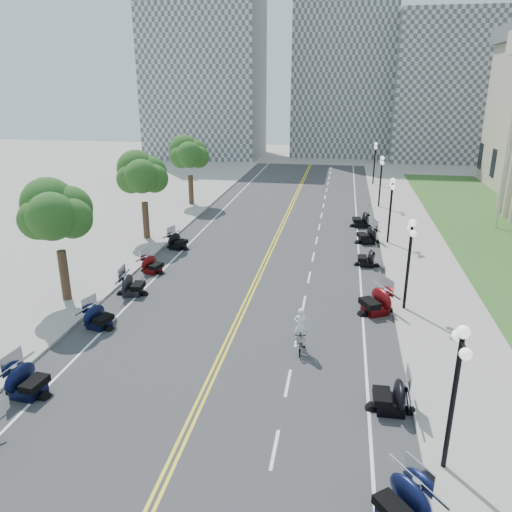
# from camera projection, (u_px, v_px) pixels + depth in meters

# --- Properties ---
(ground) EXTENTS (160.00, 160.00, 0.00)m
(ground) POSITION_uv_depth(u_px,v_px,m) (233.00, 332.00, 24.72)
(ground) COLOR gray
(road) EXTENTS (16.00, 90.00, 0.01)m
(road) POSITION_uv_depth(u_px,v_px,m) (264.00, 264.00, 34.03)
(road) COLOR #333335
(road) RESTS_ON ground
(centerline_yellow_a) EXTENTS (0.12, 90.00, 0.00)m
(centerline_yellow_a) POSITION_uv_depth(u_px,v_px,m) (263.00, 264.00, 34.04)
(centerline_yellow_a) COLOR yellow
(centerline_yellow_a) RESTS_ON road
(centerline_yellow_b) EXTENTS (0.12, 90.00, 0.00)m
(centerline_yellow_b) POSITION_uv_depth(u_px,v_px,m) (266.00, 264.00, 34.00)
(centerline_yellow_b) COLOR yellow
(centerline_yellow_b) RESTS_ON road
(edge_line_north) EXTENTS (0.12, 90.00, 0.00)m
(edge_line_north) POSITION_uv_depth(u_px,v_px,m) (360.00, 269.00, 32.98)
(edge_line_north) COLOR white
(edge_line_north) RESTS_ON road
(edge_line_south) EXTENTS (0.12, 90.00, 0.00)m
(edge_line_south) POSITION_uv_depth(u_px,v_px,m) (175.00, 258.00, 35.06)
(edge_line_south) COLOR white
(edge_line_south) RESTS_ON road
(lane_dash_4) EXTENTS (0.12, 2.00, 0.00)m
(lane_dash_4) POSITION_uv_depth(u_px,v_px,m) (275.00, 449.00, 16.75)
(lane_dash_4) COLOR white
(lane_dash_4) RESTS_ON road
(lane_dash_5) EXTENTS (0.12, 2.00, 0.00)m
(lane_dash_5) POSITION_uv_depth(u_px,v_px,m) (288.00, 383.00, 20.47)
(lane_dash_5) COLOR white
(lane_dash_5) RESTS_ON road
(lane_dash_6) EXTENTS (0.12, 2.00, 0.00)m
(lane_dash_6) POSITION_uv_depth(u_px,v_px,m) (297.00, 337.00, 24.19)
(lane_dash_6) COLOR white
(lane_dash_6) RESTS_ON road
(lane_dash_7) EXTENTS (0.12, 2.00, 0.00)m
(lane_dash_7) POSITION_uv_depth(u_px,v_px,m) (304.00, 303.00, 27.92)
(lane_dash_7) COLOR white
(lane_dash_7) RESTS_ON road
(lane_dash_8) EXTENTS (0.12, 2.00, 0.00)m
(lane_dash_8) POSITION_uv_depth(u_px,v_px,m) (309.00, 277.00, 31.64)
(lane_dash_8) COLOR white
(lane_dash_8) RESTS_ON road
(lane_dash_9) EXTENTS (0.12, 2.00, 0.00)m
(lane_dash_9) POSITION_uv_depth(u_px,v_px,m) (313.00, 257.00, 35.37)
(lane_dash_9) COLOR white
(lane_dash_9) RESTS_ON road
(lane_dash_10) EXTENTS (0.12, 2.00, 0.00)m
(lane_dash_10) POSITION_uv_depth(u_px,v_px,m) (317.00, 240.00, 39.09)
(lane_dash_10) COLOR white
(lane_dash_10) RESTS_ON road
(lane_dash_11) EXTENTS (0.12, 2.00, 0.00)m
(lane_dash_11) POSITION_uv_depth(u_px,v_px,m) (319.00, 227.00, 42.81)
(lane_dash_11) COLOR white
(lane_dash_11) RESTS_ON road
(lane_dash_12) EXTENTS (0.12, 2.00, 0.00)m
(lane_dash_12) POSITION_uv_depth(u_px,v_px,m) (322.00, 215.00, 46.54)
(lane_dash_12) COLOR white
(lane_dash_12) RESTS_ON road
(lane_dash_13) EXTENTS (0.12, 2.00, 0.00)m
(lane_dash_13) POSITION_uv_depth(u_px,v_px,m) (323.00, 206.00, 50.26)
(lane_dash_13) COLOR white
(lane_dash_13) RESTS_ON road
(lane_dash_14) EXTENTS (0.12, 2.00, 0.00)m
(lane_dash_14) POSITION_uv_depth(u_px,v_px,m) (325.00, 197.00, 53.99)
(lane_dash_14) COLOR white
(lane_dash_14) RESTS_ON road
(lane_dash_15) EXTENTS (0.12, 2.00, 0.00)m
(lane_dash_15) POSITION_uv_depth(u_px,v_px,m) (327.00, 190.00, 57.71)
(lane_dash_15) COLOR white
(lane_dash_15) RESTS_ON road
(lane_dash_16) EXTENTS (0.12, 2.00, 0.00)m
(lane_dash_16) POSITION_uv_depth(u_px,v_px,m) (328.00, 183.00, 61.44)
(lane_dash_16) COLOR white
(lane_dash_16) RESTS_ON road
(lane_dash_17) EXTENTS (0.12, 2.00, 0.00)m
(lane_dash_17) POSITION_uv_depth(u_px,v_px,m) (329.00, 178.00, 65.16)
(lane_dash_17) COLOR white
(lane_dash_17) RESTS_ON road
(lane_dash_18) EXTENTS (0.12, 2.00, 0.00)m
(lane_dash_18) POSITION_uv_depth(u_px,v_px,m) (330.00, 173.00, 68.88)
(lane_dash_18) COLOR white
(lane_dash_18) RESTS_ON road
(lane_dash_19) EXTENTS (0.12, 2.00, 0.00)m
(lane_dash_19) POSITION_uv_depth(u_px,v_px,m) (331.00, 168.00, 72.61)
(lane_dash_19) COLOR white
(lane_dash_19) RESTS_ON road
(sidewalk_north) EXTENTS (5.00, 90.00, 0.15)m
(sidewalk_north) POSITION_uv_depth(u_px,v_px,m) (424.00, 272.00, 32.30)
(sidewalk_north) COLOR #9E9991
(sidewalk_north) RESTS_ON ground
(sidewalk_south) EXTENTS (5.00, 90.00, 0.15)m
(sidewalk_south) POSITION_uv_depth(u_px,v_px,m) (120.00, 254.00, 35.71)
(sidewalk_south) COLOR #9E9991
(sidewalk_south) RESTS_ON ground
(lawn) EXTENTS (9.00, 60.00, 0.10)m
(lawn) POSITION_uv_depth(u_px,v_px,m) (503.00, 242.00, 38.62)
(lawn) COLOR #356023
(lawn) RESTS_ON ground
(distant_block_a) EXTENTS (18.00, 14.00, 26.00)m
(distant_block_a) POSITION_uv_depth(u_px,v_px,m) (206.00, 75.00, 81.12)
(distant_block_a) COLOR gray
(distant_block_a) RESTS_ON ground
(distant_block_b) EXTENTS (16.00, 12.00, 30.00)m
(distant_block_b) POSITION_uv_depth(u_px,v_px,m) (343.00, 62.00, 82.48)
(distant_block_b) COLOR gray
(distant_block_b) RESTS_ON ground
(distant_block_c) EXTENTS (20.00, 14.00, 22.00)m
(distant_block_c) POSITION_uv_depth(u_px,v_px,m) (458.00, 88.00, 78.07)
(distant_block_c) COLOR gray
(distant_block_c) RESTS_ON ground
(street_lamp_1) EXTENTS (0.50, 1.20, 4.90)m
(street_lamp_1) POSITION_uv_depth(u_px,v_px,m) (453.00, 400.00, 15.02)
(street_lamp_1) COLOR black
(street_lamp_1) RESTS_ON sidewalk_north
(street_lamp_2) EXTENTS (0.50, 1.20, 4.90)m
(street_lamp_2) POSITION_uv_depth(u_px,v_px,m) (408.00, 265.00, 26.19)
(street_lamp_2) COLOR black
(street_lamp_2) RESTS_ON sidewalk_north
(street_lamp_3) EXTENTS (0.50, 1.20, 4.90)m
(street_lamp_3) POSITION_uv_depth(u_px,v_px,m) (390.00, 211.00, 37.37)
(street_lamp_3) COLOR black
(street_lamp_3) RESTS_ON sidewalk_north
(street_lamp_4) EXTENTS (0.50, 1.20, 4.90)m
(street_lamp_4) POSITION_uv_depth(u_px,v_px,m) (380.00, 182.00, 48.54)
(street_lamp_4) COLOR black
(street_lamp_4) RESTS_ON sidewalk_north
(street_lamp_5) EXTENTS (0.50, 1.20, 4.90)m
(street_lamp_5) POSITION_uv_depth(u_px,v_px,m) (374.00, 164.00, 59.71)
(street_lamp_5) COLOR black
(street_lamp_5) RESTS_ON sidewalk_north
(flagpole) EXTENTS (1.10, 0.20, 10.00)m
(flagpole) POSITION_uv_depth(u_px,v_px,m) (505.00, 170.00, 40.64)
(flagpole) COLOR silver
(flagpole) RESTS_ON ground
(tree_2) EXTENTS (4.80, 4.80, 9.20)m
(tree_2) POSITION_uv_depth(u_px,v_px,m) (57.00, 220.00, 26.65)
(tree_2) COLOR #235619
(tree_2) RESTS_ON sidewalk_south
(tree_3) EXTENTS (4.80, 4.80, 9.20)m
(tree_3) POSITION_uv_depth(u_px,v_px,m) (143.00, 180.00, 37.82)
(tree_3) COLOR #235619
(tree_3) RESTS_ON sidewalk_south
(tree_4) EXTENTS (4.80, 4.80, 9.20)m
(tree_4) POSITION_uv_depth(u_px,v_px,m) (190.00, 158.00, 49.00)
(tree_4) COLOR #235619
(tree_4) RESTS_ON sidewalk_south
(motorcycle_n_3) EXTENTS (2.77, 2.77, 1.38)m
(motorcycle_n_3) POSITION_uv_depth(u_px,v_px,m) (402.00, 500.00, 13.85)
(motorcycle_n_3) COLOR black
(motorcycle_n_3) RESTS_ON road
(motorcycle_n_4) EXTENTS (2.05, 2.05, 1.41)m
(motorcycle_n_4) POSITION_uv_depth(u_px,v_px,m) (391.00, 394.00, 18.53)
(motorcycle_n_4) COLOR black
(motorcycle_n_4) RESTS_ON road
(motorcycle_n_6) EXTENTS (3.04, 3.04, 1.56)m
(motorcycle_n_6) POSITION_uv_depth(u_px,v_px,m) (376.00, 300.00, 26.46)
(motorcycle_n_6) COLOR #590A0C
(motorcycle_n_6) RESTS_ON road
(motorcycle_n_8) EXTENTS (1.85, 1.85, 1.29)m
(motorcycle_n_8) POSITION_uv_depth(u_px,v_px,m) (367.00, 257.00, 33.46)
(motorcycle_n_8) COLOR black
(motorcycle_n_8) RESTS_ON road
(motorcycle_n_9) EXTENTS (2.64, 2.64, 1.48)m
(motorcycle_n_9) POSITION_uv_depth(u_px,v_px,m) (367.00, 234.00, 38.23)
(motorcycle_n_9) COLOR black
(motorcycle_n_9) RESTS_ON road
(motorcycle_n_10) EXTENTS (2.37, 2.37, 1.51)m
(motorcycle_n_10) POSITION_uv_depth(u_px,v_px,m) (361.00, 218.00, 42.58)
(motorcycle_n_10) COLOR black
(motorcycle_n_10) RESTS_ON road
(motorcycle_s_4) EXTENTS (2.28, 2.28, 1.45)m
(motorcycle_s_4) POSITION_uv_depth(u_px,v_px,m) (27.00, 379.00, 19.46)
(motorcycle_s_4) COLOR black
(motorcycle_s_4) RESTS_ON road
(motorcycle_s_5) EXTENTS (2.26, 2.26, 1.29)m
(motorcycle_s_5) POSITION_uv_depth(u_px,v_px,m) (98.00, 316.00, 24.94)
(motorcycle_s_5) COLOR black
(motorcycle_s_5) RESTS_ON road
(motorcycle_s_6) EXTENTS (2.13, 2.13, 1.38)m
(motorcycle_s_6) POSITION_uv_depth(u_px,v_px,m) (132.00, 284.00, 28.85)
(motorcycle_s_6) COLOR black
(motorcycle_s_6) RESTS_ON road
(motorcycle_s_7) EXTENTS (2.24, 2.24, 1.26)m
(motorcycle_s_7) POSITION_uv_depth(u_px,v_px,m) (152.00, 263.00, 32.26)
(motorcycle_s_7) COLOR #590A0C
(motorcycle_s_7) RESTS_ON road
(motorcycle_s_8) EXTENTS (2.35, 2.35, 1.34)m
(motorcycle_s_8) POSITION_uv_depth(u_px,v_px,m) (178.00, 240.00, 36.93)
(motorcycle_s_8) COLOR black
(motorcycle_s_8) RESTS_ON road
(bicycle) EXTENTS (0.62, 1.83, 1.08)m
(bicycle) POSITION_uv_depth(u_px,v_px,m) (300.00, 341.00, 22.75)
(bicycle) COLOR #A51414
(bicycle) RESTS_ON road
(cyclist_rider) EXTENTS (0.66, 0.43, 1.81)m
(cyclist_rider) POSITION_uv_depth(u_px,v_px,m) (301.00, 312.00, 22.28)
(cyclist_rider) COLOR white
(cyclist_rider) RESTS_ON bicycle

